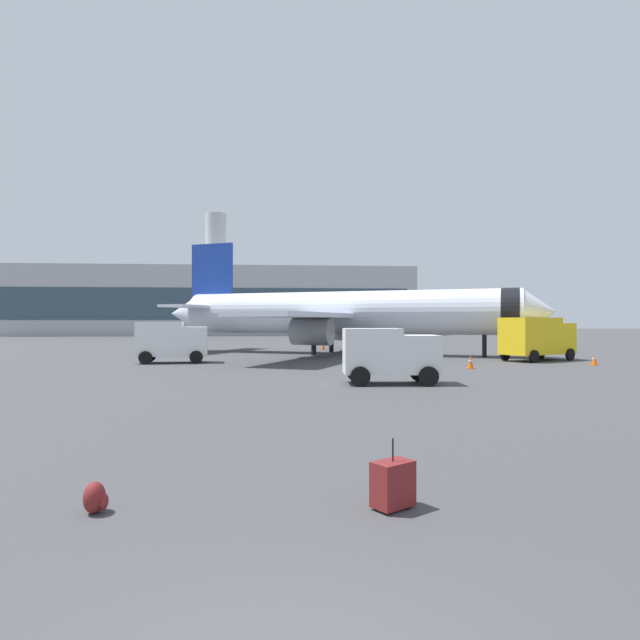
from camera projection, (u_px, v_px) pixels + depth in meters
The scene contains 11 objects.
airplane_at_gate at pixel (342, 313), 48.00m from camera, with size 33.92×31.16×10.50m.
service_truck at pixel (171, 340), 37.82m from camera, with size 5.01×2.98×2.90m.
fuel_truck at pixel (537, 337), 39.92m from camera, with size 6.43×4.89×3.20m.
cargo_van at pixel (389, 353), 25.11m from camera, with size 4.50×2.52×2.60m.
safety_cone_near at pixel (594, 360), 35.80m from camera, with size 0.44×0.44×0.76m.
safety_cone_mid at pixel (323, 346), 55.99m from camera, with size 0.44×0.44×0.78m.
safety_cone_far at pixel (406, 347), 53.29m from camera, with size 0.44×0.44×0.67m.
safety_cone_outer at pixel (470, 362), 33.18m from camera, with size 0.44×0.44×0.83m.
rolling_suitcase at pixel (393, 484), 8.39m from camera, with size 0.75×0.69×1.10m.
traveller_backpack at pixel (95, 498), 8.19m from camera, with size 0.36×0.40×0.48m.
terminal_building at pixel (214, 301), 116.26m from camera, with size 84.89×18.95×26.24m.
Camera 1 is at (0.01, -3.87, 2.93)m, focal length 30.17 mm.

